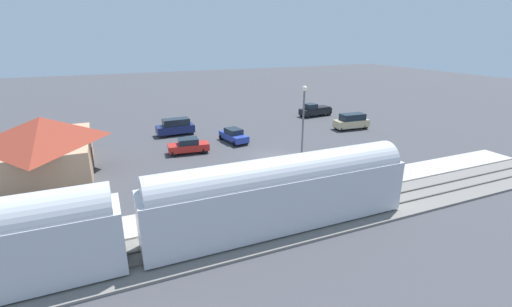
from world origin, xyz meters
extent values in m
plane|color=#424247|center=(0.00, 0.00, 0.00)|extent=(200.00, 200.00, 0.00)
cube|color=slate|center=(-14.00, 0.00, 0.09)|extent=(4.80, 70.00, 0.18)
cube|color=#59544C|center=(-14.72, 0.00, 0.24)|extent=(0.10, 70.00, 0.12)
cube|color=#59544C|center=(-13.28, 0.00, 0.24)|extent=(0.10, 70.00, 0.12)
cube|color=#B7B2A8|center=(-10.00, 0.00, 0.15)|extent=(3.20, 46.00, 0.30)
cube|color=silver|center=(-14.00, 6.20, 2.15)|extent=(2.90, 18.58, 3.70)
cube|color=gold|center=(-12.54, 6.20, 1.85)|extent=(0.04, 17.09, 0.36)
cylinder|color=silver|center=(-14.00, 6.20, 3.90)|extent=(2.75, 17.83, 2.76)
cube|color=tan|center=(4.00, 22.00, 1.71)|extent=(11.66, 7.69, 3.43)
pyramid|color=maroon|center=(4.00, 22.00, 4.52)|extent=(12.46, 8.49, 2.19)
cube|color=#4C3323|center=(4.00, 18.12, 1.05)|extent=(1.10, 0.08, 2.10)
cylinder|color=#23284C|center=(-9.90, 6.67, 0.72)|extent=(0.22, 0.22, 0.85)
cylinder|color=silver|center=(-9.90, 6.67, 1.46)|extent=(0.36, 0.36, 0.62)
sphere|color=tan|center=(-9.90, 6.67, 1.89)|extent=(0.24, 0.24, 0.24)
cube|color=#283D9E|center=(6.87, 2.03, 0.72)|extent=(4.75, 2.59, 0.76)
cube|color=#19232D|center=(6.87, 2.03, 1.42)|extent=(2.41, 1.97, 0.64)
cylinder|color=black|center=(5.34, 0.94, 0.34)|extent=(0.22, 0.68, 0.68)
cylinder|color=black|center=(5.06, 2.52, 0.34)|extent=(0.22, 0.68, 0.68)
cylinder|color=black|center=(8.69, 1.53, 0.34)|extent=(0.22, 0.68, 0.68)
cylinder|color=black|center=(8.41, 3.11, 0.34)|extent=(0.22, 0.68, 0.68)
cube|color=#C6B284|center=(6.25, -15.50, 0.84)|extent=(2.30, 5.02, 1.00)
cube|color=#19232D|center=(6.24, -15.65, 1.78)|extent=(1.96, 3.54, 0.88)
cylinder|color=black|center=(5.52, -13.55, 0.34)|extent=(0.22, 0.68, 0.68)
cylinder|color=black|center=(7.24, -13.67, 0.34)|extent=(0.22, 0.68, 0.68)
cylinder|color=black|center=(5.26, -17.34, 0.34)|extent=(0.22, 0.68, 0.68)
cylinder|color=black|center=(6.97, -17.46, 0.34)|extent=(0.22, 0.68, 0.68)
cube|color=red|center=(4.82, 8.22, 0.72)|extent=(2.26, 4.65, 0.76)
cube|color=#19232D|center=(4.82, 8.22, 1.42)|extent=(1.82, 2.30, 0.64)
cylinder|color=black|center=(4.19, 9.99, 0.34)|extent=(0.22, 0.68, 0.68)
cylinder|color=black|center=(5.78, 9.84, 0.34)|extent=(0.22, 0.68, 0.68)
cylinder|color=black|center=(3.87, 6.60, 0.34)|extent=(0.22, 0.68, 0.68)
cylinder|color=black|center=(5.46, 6.45, 0.34)|extent=(0.22, 0.68, 0.68)
cube|color=navy|center=(13.10, 8.06, 0.84)|extent=(2.09, 4.95, 1.00)
cube|color=#19232D|center=(13.11, 7.91, 1.78)|extent=(1.82, 3.48, 0.88)
cylinder|color=black|center=(12.19, 9.94, 0.34)|extent=(0.22, 0.68, 0.68)
cylinder|color=black|center=(13.91, 9.98, 0.34)|extent=(0.22, 0.68, 0.68)
cylinder|color=black|center=(12.29, 6.14, 0.34)|extent=(0.22, 0.68, 0.68)
cylinder|color=black|center=(14.01, 6.18, 0.34)|extent=(0.22, 0.68, 0.68)
cube|color=black|center=(15.52, -15.49, 0.84)|extent=(2.39, 5.54, 0.92)
cube|color=#19232D|center=(15.44, -14.47, 1.72)|extent=(1.86, 1.86, 0.84)
cylinder|color=black|center=(14.49, -13.42, 0.38)|extent=(0.22, 0.76, 0.76)
cylinder|color=black|center=(16.20, -13.28, 0.38)|extent=(0.22, 0.76, 0.76)
cylinder|color=black|center=(14.84, -17.71, 0.38)|extent=(0.22, 0.76, 0.76)
cylinder|color=black|center=(16.56, -17.57, 0.38)|extent=(0.22, 0.76, 0.76)
cube|color=black|center=(15.60, -16.43, 1.40)|extent=(2.10, 3.11, 0.20)
cylinder|color=#515156|center=(-7.20, 0.62, 4.15)|extent=(0.16, 0.16, 8.30)
sphere|color=#EAE5C6|center=(-7.20, 0.62, 8.48)|extent=(0.44, 0.44, 0.44)
camera|label=1|loc=(-33.05, 16.37, 12.78)|focal=24.70mm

